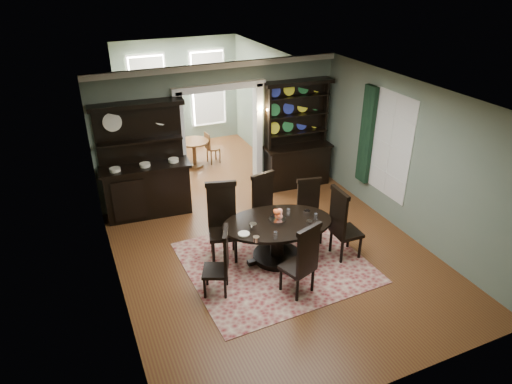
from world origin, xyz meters
TOP-DOWN VIEW (x-y plane):
  - room at (0.00, 0.04)m, footprint 5.51×6.01m
  - parlor at (0.00, 5.53)m, footprint 3.51×3.50m
  - doorway_trim at (0.00, 3.00)m, footprint 2.08×0.25m
  - right_window at (2.69, 0.93)m, footprint 0.15×1.47m
  - wall_sconce at (0.95, 2.85)m, footprint 0.27×0.21m
  - rug at (-0.09, -0.03)m, footprint 3.18×2.89m
  - dining_table at (0.00, 0.08)m, footprint 2.15×2.11m
  - centerpiece at (0.01, 0.11)m, footprint 1.52×0.98m
  - chair_far_left at (-0.84, 0.61)m, footprint 0.65×0.63m
  - chair_far_mid at (0.12, 0.85)m, footprint 0.58×0.56m
  - chair_far_right at (0.87, 0.48)m, footprint 0.54×0.52m
  - chair_end_left at (-1.23, -0.41)m, footprint 0.56×0.57m
  - chair_end_right at (1.09, -0.32)m, footprint 0.50×0.53m
  - chair_near at (-0.06, -0.98)m, footprint 0.61×0.60m
  - sideboard at (-1.78, 2.72)m, footprint 1.89×0.80m
  - welsh_dresser at (1.79, 2.73)m, footprint 1.64×0.69m
  - parlor_table at (-0.17, 4.66)m, footprint 0.78×0.78m
  - parlor_chair_left at (-0.60, 4.62)m, footprint 0.42×0.41m
  - parlor_chair_right at (0.31, 4.71)m, footprint 0.37×0.36m

SIDE VIEW (x-z plane):
  - rug at x=-0.09m, z-range 0.00..0.01m
  - parlor_chair_right at x=0.31m, z-range 0.03..0.88m
  - parlor_table at x=-0.17m, z-range 0.11..0.83m
  - parlor_chair_left at x=-0.60m, z-range 0.03..0.93m
  - dining_table at x=0.00m, z-range 0.15..0.93m
  - chair_end_left at x=-1.23m, z-range 0.03..1.23m
  - chair_far_right at x=0.87m, z-range 0.03..1.28m
  - chair_near at x=-0.06m, z-range 0.03..1.36m
  - chair_far_mid at x=0.12m, z-range 0.03..1.37m
  - chair_end_right at x=1.09m, z-range 0.04..1.42m
  - chair_far_left at x=-0.84m, z-range 0.04..1.49m
  - sideboard at x=-1.78m, z-range -0.37..2.06m
  - centerpiece at x=0.01m, z-range 0.72..0.97m
  - welsh_dresser at x=1.79m, z-range -0.35..2.16m
  - parlor at x=0.00m, z-range 0.01..3.02m
  - room at x=0.00m, z-range 0.07..3.08m
  - right_window at x=2.69m, z-range 0.54..2.66m
  - doorway_trim at x=0.00m, z-range 0.33..2.90m
  - wall_sconce at x=0.95m, z-range 1.79..1.99m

